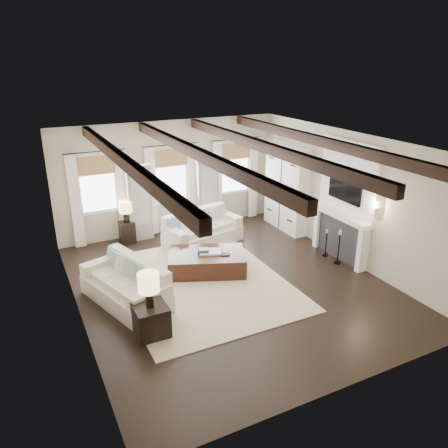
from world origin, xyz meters
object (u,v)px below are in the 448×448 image
sofa_left (128,286)px  side_table_front (151,321)px  sofa_back (202,231)px  ottoman (207,262)px  side_table_back (127,232)px

sofa_left → side_table_front: sofa_left is taller
sofa_back → side_table_front: sofa_back is taller
sofa_left → ottoman: 2.12m
side_table_front → ottoman: bearing=43.6°
sofa_back → side_table_back: size_ratio=3.93×
ottoman → sofa_back: bearing=93.1°
sofa_left → side_table_back: sofa_left is taller
sofa_left → ottoman: sofa_left is taller
sofa_left → side_table_front: size_ratio=3.86×
side_table_back → side_table_front: bearing=-99.2°
ottoman → side_table_front: size_ratio=3.01×
ottoman → side_table_front: bearing=-113.9°
side_table_front → sofa_left: bearing=93.2°
sofa_back → side_table_front: 4.29m
side_table_back → ottoman: bearing=-64.2°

